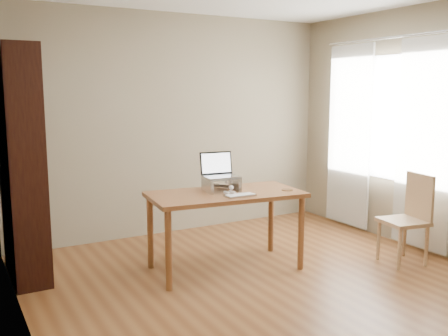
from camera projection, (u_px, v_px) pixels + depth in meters
room at (292, 141)px, 4.04m from camera, size 4.04×4.54×2.64m
bookshelf at (22, 164)px, 4.49m from camera, size 0.30×0.90×2.10m
curtains at (384, 138)px, 5.66m from camera, size 0.03×1.90×2.25m
desk at (225, 202)px, 4.74m from camera, size 1.51×0.87×0.75m
laptop_stand at (221, 182)px, 4.78m from camera, size 0.32×0.25×0.13m
laptop at (218, 171)px, 4.81m from camera, size 0.35×0.31×0.23m
keyboard at (240, 195)px, 4.55m from camera, size 0.29×0.12×0.02m
coaster at (287, 190)px, 4.83m from camera, size 0.11×0.11×0.01m
cat at (219, 184)px, 4.80m from camera, size 0.24×0.47×0.14m
chair at (408, 215)px, 4.95m from camera, size 0.46×0.46×0.89m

